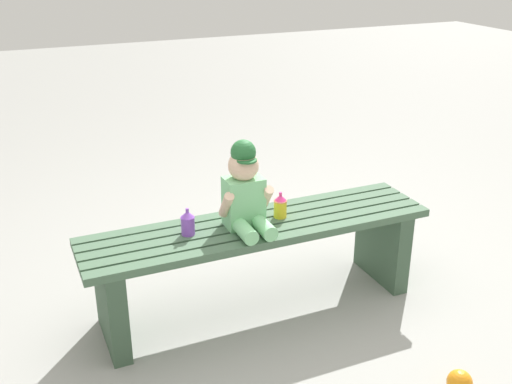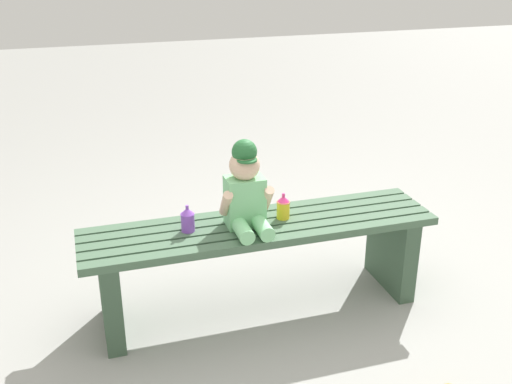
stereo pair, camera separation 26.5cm
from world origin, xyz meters
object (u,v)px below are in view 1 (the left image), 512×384
(child_figure, at_px, (245,191))
(toy_ball, at_px, (460,382))
(park_bench, at_px, (258,251))
(sippy_cup_right, at_px, (280,206))
(sippy_cup_left, at_px, (188,222))

(child_figure, height_order, toy_ball, child_figure)
(park_bench, bearing_deg, toy_ball, -60.98)
(sippy_cup_right, xyz_separation_m, toy_ball, (0.36, -0.89, -0.46))
(sippy_cup_left, bearing_deg, sippy_cup_right, 0.00)
(sippy_cup_right, distance_m, toy_ball, 1.06)
(child_figure, xyz_separation_m, toy_ball, (0.55, -0.86, -0.57))
(sippy_cup_left, bearing_deg, park_bench, -3.71)
(sippy_cup_right, bearing_deg, park_bench, -169.89)
(park_bench, distance_m, toy_ball, 1.02)
(sippy_cup_left, distance_m, sippy_cup_right, 0.45)
(sippy_cup_right, relative_size, toy_ball, 1.24)
(toy_ball, bearing_deg, child_figure, 122.63)
(park_bench, distance_m, sippy_cup_left, 0.39)
(toy_ball, bearing_deg, park_bench, 119.02)
(sippy_cup_left, xyz_separation_m, sippy_cup_right, (0.45, 0.00, 0.00))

